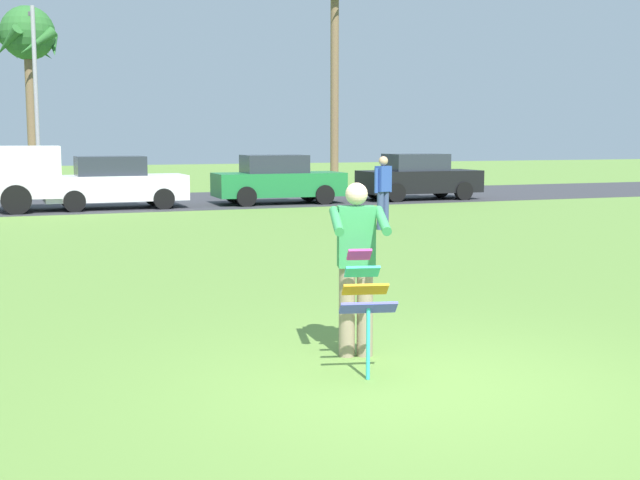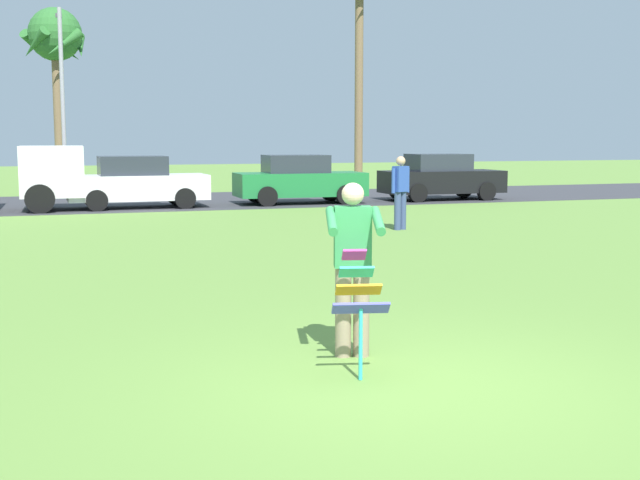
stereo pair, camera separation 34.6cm
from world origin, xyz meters
The scene contains 10 objects.
ground_plane centered at (0.00, 0.00, 0.00)m, with size 120.00×120.00×0.00m, color olive.
road_strip centered at (0.00, 21.76, 0.01)m, with size 120.00×8.00×0.01m, color #38383D.
person_kite_flyer centered at (-0.14, 1.00, 0.95)m, with size 0.67×0.75×1.73m.
kite_held centered at (-0.31, 0.39, 0.76)m, with size 0.53×0.70×1.13m.
parked_car_white centered at (-0.24, 19.36, 0.77)m, with size 4.22×1.88×1.60m.
parked_car_green centered at (4.99, 19.36, 0.77)m, with size 4.24×1.92×1.60m.
parked_car_black centered at (10.16, 19.36, 0.77)m, with size 4.20×1.84×1.60m.
palm_tree_right_near centered at (-2.28, 28.64, 5.96)m, with size 2.58×2.71×7.29m.
streetlight_pole centered at (-2.14, 26.76, 4.00)m, with size 0.24×1.65×7.00m.
person_walker_near centered at (4.98, 11.26, 0.93)m, with size 0.53×0.34×1.73m.
Camera 2 is at (-3.00, -6.47, 2.17)m, focal length 46.28 mm.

